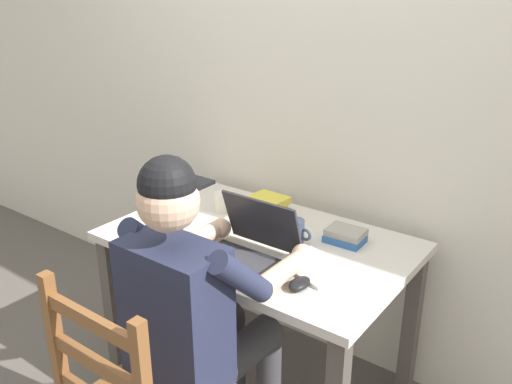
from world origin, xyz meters
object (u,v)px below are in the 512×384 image
(book_stack_main, at_px, (345,236))
(computer_mouse, at_px, (300,284))
(coffee_mug_dark, at_px, (294,233))
(book_stack_side, at_px, (266,206))
(laptop, at_px, (248,248))
(desk, at_px, (259,261))
(landscape_photo_print, at_px, (181,212))
(seated_person, at_px, (198,306))
(coffee_mug_white, at_px, (224,202))

(book_stack_main, bearing_deg, computer_mouse, -84.49)
(coffee_mug_dark, distance_m, book_stack_side, 0.30)
(laptop, relative_size, book_stack_side, 1.74)
(laptop, height_order, computer_mouse, laptop)
(desk, height_order, landscape_photo_print, landscape_photo_print)
(computer_mouse, height_order, book_stack_side, book_stack_side)
(computer_mouse, xyz_separation_m, book_stack_main, (-0.04, 0.40, 0.01))
(desk, distance_m, landscape_photo_print, 0.44)
(seated_person, xyz_separation_m, computer_mouse, (0.26, 0.23, 0.07))
(book_stack_side, distance_m, landscape_photo_print, 0.38)
(seated_person, distance_m, book_stack_side, 0.68)
(computer_mouse, bearing_deg, landscape_photo_print, 163.68)
(desk, height_order, coffee_mug_dark, coffee_mug_dark)
(laptop, bearing_deg, seated_person, -90.41)
(laptop, xyz_separation_m, book_stack_main, (0.22, 0.35, -0.03))
(computer_mouse, bearing_deg, seated_person, -138.74)
(seated_person, distance_m, book_stack_main, 0.67)
(coffee_mug_dark, xyz_separation_m, book_stack_side, (-0.25, 0.16, -0.01))
(seated_person, distance_m, laptop, 0.30)
(computer_mouse, bearing_deg, book_stack_main, 95.51)
(coffee_mug_dark, bearing_deg, coffee_mug_white, 168.10)
(computer_mouse, distance_m, landscape_photo_print, 0.80)
(desk, height_order, coffee_mug_white, coffee_mug_white)
(coffee_mug_dark, bearing_deg, book_stack_side, 147.21)
(computer_mouse, relative_size, book_stack_main, 0.66)
(coffee_mug_white, relative_size, book_stack_side, 0.64)
(coffee_mug_white, bearing_deg, desk, -23.95)
(desk, bearing_deg, book_stack_main, 30.36)
(coffee_mug_dark, relative_size, book_stack_main, 0.79)
(coffee_mug_white, distance_m, book_stack_main, 0.58)
(seated_person, relative_size, laptop, 3.79)
(laptop, bearing_deg, book_stack_side, 116.18)
(seated_person, xyz_separation_m, book_stack_main, (0.22, 0.63, 0.08))
(coffee_mug_white, distance_m, coffee_mug_dark, 0.44)
(laptop, bearing_deg, book_stack_main, 58.31)
(book_stack_side, bearing_deg, seated_person, -74.36)
(seated_person, bearing_deg, book_stack_side, 105.64)
(seated_person, distance_m, coffee_mug_white, 0.69)
(book_stack_main, distance_m, landscape_photo_print, 0.75)
(laptop, relative_size, landscape_photo_print, 2.54)
(coffee_mug_white, relative_size, landscape_photo_print, 0.93)
(seated_person, height_order, landscape_photo_print, seated_person)
(book_stack_main, bearing_deg, coffee_mug_dark, -137.04)
(book_stack_side, bearing_deg, computer_mouse, -43.90)
(coffee_mug_white, xyz_separation_m, book_stack_side, (0.18, 0.07, 0.00))
(desk, distance_m, coffee_mug_dark, 0.22)
(seated_person, height_order, coffee_mug_white, seated_person)
(laptop, relative_size, coffee_mug_white, 2.72)
(seated_person, bearing_deg, laptop, 89.59)
(desk, height_order, book_stack_side, book_stack_side)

